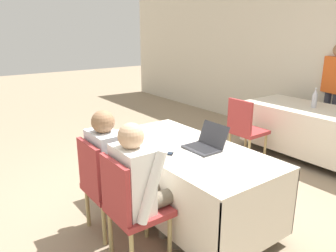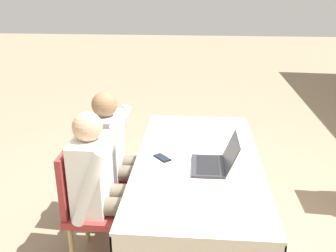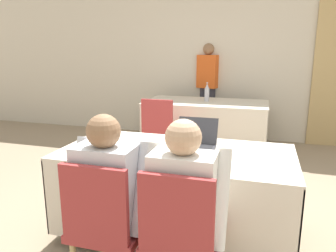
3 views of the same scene
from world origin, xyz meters
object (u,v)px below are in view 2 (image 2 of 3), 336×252
cell_phone (162,158)px  person_white_shirt (103,181)px  chair_near_right (90,200)px  laptop (215,162)px  person_checkered_shirt (117,152)px  chair_near_left (105,169)px

cell_phone → person_white_shirt: bearing=-11.4°
person_white_shirt → chair_near_right: bearing=90.0°
laptop → cell_phone: laptop is taller
chair_near_right → person_white_shirt: 0.19m
laptop → person_checkered_shirt: (-0.36, -0.77, -0.13)m
cell_phone → person_checkered_shirt: (-0.25, -0.39, -0.09)m
chair_near_right → person_checkered_shirt: bearing=-12.3°
laptop → cell_phone: size_ratio=2.20×
cell_phone → chair_near_left: bearing=-67.4°
chair_near_left → person_checkered_shirt: 0.19m
chair_near_right → laptop: bearing=-82.9°
cell_phone → person_checkered_shirt: size_ratio=0.13×
person_white_shirt → laptop: bearing=-82.0°
cell_phone → chair_near_right: 0.60m
chair_near_left → person_white_shirt: (0.47, 0.10, 0.16)m
cell_phone → person_checkered_shirt: person_checkered_shirt is taller
laptop → person_white_shirt: bearing=-82.5°
person_checkered_shirt → cell_phone: bearing=-122.4°
person_checkered_shirt → laptop: bearing=-115.3°
laptop → person_checkered_shirt: bearing=-115.8°
laptop → chair_near_right: bearing=-83.5°
laptop → person_white_shirt: (0.11, -0.77, -0.13)m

